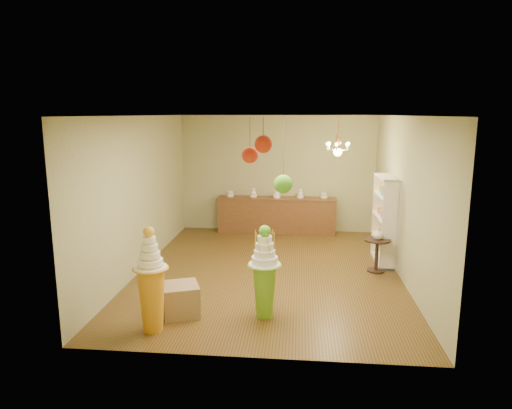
# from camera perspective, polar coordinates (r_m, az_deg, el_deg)

# --- Properties ---
(floor) EXTENTS (6.50, 6.50, 0.00)m
(floor) POSITION_cam_1_polar(r_m,az_deg,el_deg) (9.05, 1.55, -8.32)
(floor) COLOR #543C17
(floor) RESTS_ON ground
(ceiling) EXTENTS (6.50, 6.50, 0.00)m
(ceiling) POSITION_cam_1_polar(r_m,az_deg,el_deg) (8.53, 1.66, 11.04)
(ceiling) COLOR silver
(ceiling) RESTS_ON ground
(wall_back) EXTENTS (5.00, 0.04, 3.00)m
(wall_back) POSITION_cam_1_polar(r_m,az_deg,el_deg) (11.87, 2.69, 3.84)
(wall_back) COLOR tan
(wall_back) RESTS_ON ground
(wall_front) EXTENTS (5.00, 0.04, 3.00)m
(wall_front) POSITION_cam_1_polar(r_m,az_deg,el_deg) (5.51, -0.73, -4.92)
(wall_front) COLOR tan
(wall_front) RESTS_ON ground
(wall_left) EXTENTS (0.04, 6.50, 3.00)m
(wall_left) POSITION_cam_1_polar(r_m,az_deg,el_deg) (9.18, -14.17, 1.31)
(wall_left) COLOR tan
(wall_left) RESTS_ON ground
(wall_right) EXTENTS (0.04, 6.50, 3.00)m
(wall_right) POSITION_cam_1_polar(r_m,az_deg,el_deg) (8.85, 17.97, 0.74)
(wall_right) COLOR tan
(wall_right) RESTS_ON ground
(pedestal_green) EXTENTS (0.53, 0.53, 1.43)m
(pedestal_green) POSITION_cam_1_polar(r_m,az_deg,el_deg) (6.93, 1.08, -9.20)
(pedestal_green) COLOR #6EAA25
(pedestal_green) RESTS_ON floor
(pedestal_orange) EXTENTS (0.54, 0.54, 1.53)m
(pedestal_orange) POSITION_cam_1_polar(r_m,az_deg,el_deg) (6.66, -12.93, -10.38)
(pedestal_orange) COLOR orange
(pedestal_orange) RESTS_ON floor
(burlap_riser) EXTENTS (0.69, 0.69, 0.48)m
(burlap_riser) POSITION_cam_1_polar(r_m,az_deg,el_deg) (7.21, -9.39, -11.66)
(burlap_riser) COLOR #977A52
(burlap_riser) RESTS_ON floor
(sideboard) EXTENTS (3.04, 0.54, 1.16)m
(sideboard) POSITION_cam_1_polar(r_m,az_deg,el_deg) (11.77, 2.58, -1.27)
(sideboard) COLOR brown
(sideboard) RESTS_ON floor
(shelving_unit) EXTENTS (0.33, 1.20, 1.80)m
(shelving_unit) POSITION_cam_1_polar(r_m,az_deg,el_deg) (9.71, 15.83, -1.84)
(shelving_unit) COLOR silver
(shelving_unit) RESTS_ON floor
(round_table) EXTENTS (0.51, 0.51, 0.66)m
(round_table) POSITION_cam_1_polar(r_m,az_deg,el_deg) (9.20, 14.87, -5.59)
(round_table) COLOR black
(round_table) RESTS_ON floor
(vase) EXTENTS (0.21, 0.21, 0.21)m
(vase) POSITION_cam_1_polar(r_m,az_deg,el_deg) (9.11, 14.98, -3.58)
(vase) COLOR silver
(vase) RESTS_ON round_table
(pom_red_left) EXTENTS (0.21, 0.21, 0.59)m
(pom_red_left) POSITION_cam_1_polar(r_m,az_deg,el_deg) (5.87, -0.77, 6.22)
(pom_red_left) COLOR #453932
(pom_red_left) RESTS_ON ceiling
(pom_green_mid) EXTENTS (0.26, 0.26, 1.06)m
(pom_green_mid) POSITION_cam_1_polar(r_m,az_deg,el_deg) (6.41, 3.44, 2.60)
(pom_green_mid) COLOR #453932
(pom_green_mid) RESTS_ON ceiling
(pom_red_right) EXTENTS (0.22, 0.22, 0.45)m
(pom_red_right) POSITION_cam_1_polar(r_m,az_deg,el_deg) (5.73, 0.91, 7.55)
(pom_red_right) COLOR #453932
(pom_red_right) RESTS_ON ceiling
(chandelier) EXTENTS (0.69, 0.69, 0.85)m
(chandelier) POSITION_cam_1_polar(r_m,az_deg,el_deg) (9.73, 10.19, 6.79)
(chandelier) COLOR #D58E4B
(chandelier) RESTS_ON ceiling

